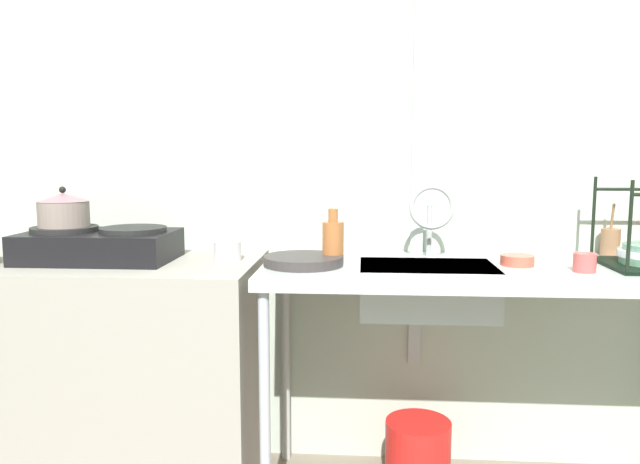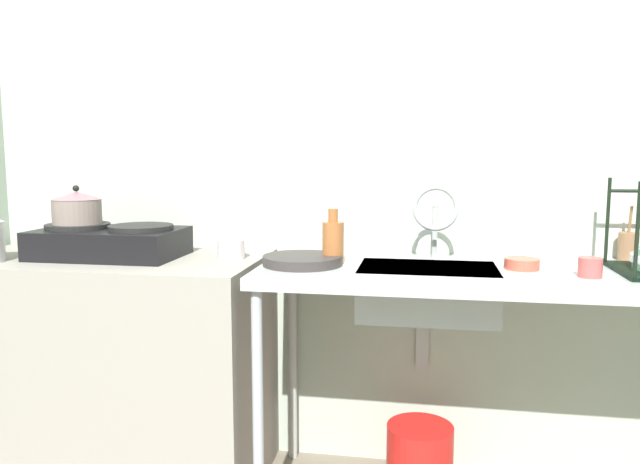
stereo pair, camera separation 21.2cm
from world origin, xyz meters
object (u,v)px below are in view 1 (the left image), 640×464
at_px(pot_on_left_burner, 63,210).
at_px(frying_pan, 303,261).
at_px(stove, 99,245).
at_px(faucet, 432,211).
at_px(sink_basin, 427,289).
at_px(bottle_by_sink, 333,241).
at_px(small_bowl_on_drainboard, 517,260).
at_px(cup_by_rack, 585,262).
at_px(percolator, 227,240).
at_px(utensil_jar, 610,242).
at_px(bucket_on_floor, 418,456).

distance_m(pot_on_left_burner, frying_pan, 0.89).
relative_size(stove, faucet, 1.93).
height_order(sink_basin, bottle_by_sink, bottle_by_sink).
distance_m(frying_pan, small_bowl_on_drainboard, 0.74).
relative_size(small_bowl_on_drainboard, bottle_by_sink, 0.59).
distance_m(stove, small_bowl_on_drainboard, 1.48).
xyz_separation_m(pot_on_left_burner, bottle_by_sink, (0.97, 0.01, -0.10)).
distance_m(cup_by_rack, bottle_by_sink, 0.84).
distance_m(stove, faucet, 1.21).
bearing_deg(sink_basin, bottle_by_sink, 177.81).
bearing_deg(bottle_by_sink, sink_basin, -2.19).
height_order(stove, bottle_by_sink, bottle_by_sink).
distance_m(stove, cup_by_rack, 1.67).
bearing_deg(sink_basin, percolator, 175.99).
relative_size(sink_basin, cup_by_rack, 6.41).
bearing_deg(frying_pan, bottle_by_sink, 25.29).
relative_size(utensil_jar, bucket_on_floor, 0.74).
height_order(stove, bucket_on_floor, stove).
bearing_deg(bucket_on_floor, pot_on_left_burner, -177.73).
bearing_deg(cup_by_rack, percolator, 173.56).
relative_size(sink_basin, small_bowl_on_drainboard, 4.05).
bearing_deg(pot_on_left_burner, sink_basin, -0.33).
relative_size(percolator, faucet, 0.54).
height_order(frying_pan, bucket_on_floor, frying_pan).
distance_m(sink_basin, bottle_by_sink, 0.37).
height_order(small_bowl_on_drainboard, bottle_by_sink, bottle_by_sink).
bearing_deg(bottle_by_sink, pot_on_left_burner, -179.70).
relative_size(small_bowl_on_drainboard, utensil_jar, 0.57).
xyz_separation_m(stove, faucet, (1.20, 0.11, 0.12)).
height_order(faucet, utensil_jar, faucet).
xyz_separation_m(sink_basin, faucet, (0.02, 0.12, 0.26)).
distance_m(utensil_jar, bucket_on_floor, 1.09).
distance_m(percolator, sink_basin, 0.73).
bearing_deg(percolator, stove, -174.70).
bearing_deg(faucet, utensil_jar, 10.94).
height_order(percolator, small_bowl_on_drainboard, percolator).
relative_size(faucet, cup_by_rack, 3.78).
bearing_deg(bucket_on_floor, utensil_jar, 15.05).
xyz_separation_m(faucet, bottle_by_sink, (-0.35, -0.11, -0.10)).
relative_size(sink_basin, faucet, 1.70).
height_order(stove, faucet, faucet).
bearing_deg(bottle_by_sink, stove, -179.65).
bearing_deg(faucet, pot_on_left_burner, -175.11).
distance_m(frying_pan, bucket_on_floor, 0.86).
distance_m(sink_basin, cup_by_rack, 0.52).
bearing_deg(percolator, sink_basin, -4.01).
bearing_deg(utensil_jar, cup_by_rack, -122.04).
relative_size(percolator, bottle_by_sink, 0.77).
bearing_deg(pot_on_left_burner, frying_pan, -2.77).
bearing_deg(small_bowl_on_drainboard, pot_on_left_burner, -179.59).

